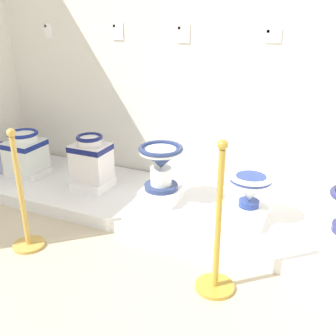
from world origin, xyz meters
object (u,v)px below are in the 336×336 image
object	(u,v)px
plinth_block_slender_white	(93,183)
antique_toilet_rightmost	(161,161)
antique_toilet_slender_white	(91,157)
info_placard_first	(48,30)
stanchion_post_near_left	(24,213)
antique_toilet_squat_floral	(25,150)
stanchion_post_near_right	(217,249)
plinth_block_squat_floral	(28,172)
plinth_block_leftmost	(248,215)
antique_toilet_leftmost	(250,189)
info_placard_third	(183,34)
info_placard_second	(118,31)
decorative_vase_spare	(2,165)
info_placard_fourth	(273,36)
plinth_block_rightmost	(161,194)

from	to	relation	value
plinth_block_slender_white	antique_toilet_rightmost	bearing A→B (deg)	1.99
antique_toilet_slender_white	antique_toilet_rightmost	world-z (taller)	antique_toilet_slender_white
info_placard_first	stanchion_post_near_left	distance (m)	2.10
antique_toilet_squat_floral	antique_toilet_slender_white	world-z (taller)	antique_toilet_slender_white
antique_toilet_slender_white	stanchion_post_near_right	size ratio (longest dim) A/B	0.42
plinth_block_squat_floral	info_placard_first	bearing A→B (deg)	93.77
plinth_block_leftmost	antique_toilet_leftmost	xyz separation A→B (m)	(0.00, 0.00, 0.24)
plinth_block_slender_white	plinth_block_leftmost	world-z (taller)	plinth_block_slender_white
antique_toilet_leftmost	info_placard_third	distance (m)	1.51
antique_toilet_squat_floral	stanchion_post_near_left	size ratio (longest dim) A/B	0.42
antique_toilet_rightmost	info_placard_second	world-z (taller)	info_placard_second
antique_toilet_slender_white	info_placard_third	xyz separation A→B (m)	(0.68, 0.59, 1.08)
plinth_block_leftmost	decorative_vase_spare	xyz separation A→B (m)	(-2.68, -0.00, 0.01)
info_placard_second	decorative_vase_spare	distance (m)	1.89
info_placard_second	info_placard_third	size ratio (longest dim) A/B	1.00
info_placard_second	stanchion_post_near_left	distance (m)	1.93
info_placard_fourth	antique_toilet_squat_floral	bearing A→B (deg)	-165.23
antique_toilet_squat_floral	info_placard_first	world-z (taller)	info_placard_first
plinth_block_slender_white	antique_toilet_slender_white	xyz separation A→B (m)	(0.00, 0.00, 0.27)
plinth_block_leftmost	info_placard_third	world-z (taller)	info_placard_third
plinth_block_rightmost	stanchion_post_near_right	size ratio (longest dim) A/B	0.31
plinth_block_leftmost	stanchion_post_near_left	distance (m)	1.76
plinth_block_slender_white	plinth_block_rightmost	size ratio (longest dim) A/B	1.04
antique_toilet_rightmost	stanchion_post_near_left	size ratio (longest dim) A/B	0.42
decorative_vase_spare	stanchion_post_near_left	distance (m)	1.49
plinth_block_rightmost	stanchion_post_near_left	bearing A→B (deg)	-127.42
plinth_block_rightmost	info_placard_second	world-z (taller)	info_placard_second
info_placard_first	stanchion_post_near_left	world-z (taller)	info_placard_first
plinth_block_rightmost	stanchion_post_near_left	size ratio (longest dim) A/B	0.33
info_placard_first	plinth_block_rightmost	bearing A→B (deg)	-19.97
info_placard_third	antique_toilet_rightmost	bearing A→B (deg)	-86.57
info_placard_fourth	plinth_block_rightmost	bearing A→B (deg)	-143.41
info_placard_third	plinth_block_rightmost	bearing A→B (deg)	-86.57
plinth_block_rightmost	antique_toilet_leftmost	size ratio (longest dim) A/B	0.90
plinth_block_slender_white	antique_toilet_slender_white	size ratio (longest dim) A/B	0.76
antique_toilet_leftmost	info_placard_third	world-z (taller)	info_placard_third
antique_toilet_squat_floral	antique_toilet_leftmost	distance (m)	2.30
plinth_block_rightmost	stanchion_post_near_left	distance (m)	1.17
plinth_block_rightmost	antique_toilet_rightmost	distance (m)	0.32
info_placard_first	info_placard_second	distance (m)	0.84
stanchion_post_near_left	stanchion_post_near_right	distance (m)	1.48
antique_toilet_leftmost	plinth_block_slender_white	bearing A→B (deg)	-179.87
antique_toilet_squat_floral	info_placard_first	size ratio (longest dim) A/B	2.77
plinth_block_rightmost	info_placard_third	size ratio (longest dim) A/B	2.00
antique_toilet_slender_white	antique_toilet_squat_floral	bearing A→B (deg)	-179.24
antique_toilet_slender_white	stanchion_post_near_right	world-z (taller)	stanchion_post_near_right
antique_toilet_slender_white	plinth_block_squat_floral	bearing A→B (deg)	-179.24
info_placard_second	decorative_vase_spare	bearing A→B (deg)	-153.50
antique_toilet_squat_floral	stanchion_post_near_right	world-z (taller)	stanchion_post_near_right
plinth_block_slender_white	antique_toilet_leftmost	xyz separation A→B (m)	(1.50, 0.00, 0.23)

